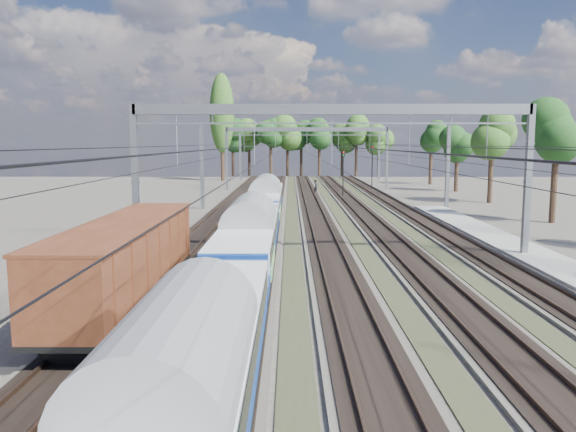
{
  "coord_description": "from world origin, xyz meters",
  "views": [
    {
      "loc": [
        -2.43,
        -2.81,
        6.77
      ],
      "look_at": [
        -2.53,
        27.66,
        2.8
      ],
      "focal_mm": 35.0,
      "sensor_mm": 36.0,
      "label": 1
    }
  ],
  "objects_px": {
    "freight_boxcar": "(127,259)",
    "worker": "(316,187)",
    "emu_train": "(250,230)",
    "signal_near": "(343,168)",
    "signal_far": "(372,162)"
  },
  "relations": [
    {
      "from": "freight_boxcar",
      "to": "worker",
      "type": "bearing_deg",
      "value": 79.31
    },
    {
      "from": "emu_train",
      "to": "signal_near",
      "type": "bearing_deg",
      "value": 78.11
    },
    {
      "from": "freight_boxcar",
      "to": "signal_near",
      "type": "bearing_deg",
      "value": 74.56
    },
    {
      "from": "freight_boxcar",
      "to": "signal_far",
      "type": "relative_size",
      "value": 2.17
    },
    {
      "from": "emu_train",
      "to": "signal_far",
      "type": "bearing_deg",
      "value": 75.23
    },
    {
      "from": "emu_train",
      "to": "signal_near",
      "type": "distance_m",
      "value": 42.29
    },
    {
      "from": "emu_train",
      "to": "worker",
      "type": "relative_size",
      "value": 30.44
    },
    {
      "from": "emu_train",
      "to": "freight_boxcar",
      "type": "height_order",
      "value": "emu_train"
    },
    {
      "from": "emu_train",
      "to": "freight_boxcar",
      "type": "distance_m",
      "value": 7.89
    },
    {
      "from": "worker",
      "to": "signal_near",
      "type": "relative_size",
      "value": 0.32
    },
    {
      "from": "worker",
      "to": "signal_far",
      "type": "height_order",
      "value": "signal_far"
    },
    {
      "from": "emu_train",
      "to": "signal_far",
      "type": "relative_size",
      "value": 8.94
    },
    {
      "from": "emu_train",
      "to": "signal_near",
      "type": "relative_size",
      "value": 9.79
    },
    {
      "from": "signal_near",
      "to": "signal_far",
      "type": "distance_m",
      "value": 13.11
    },
    {
      "from": "freight_boxcar",
      "to": "worker",
      "type": "xyz_separation_m",
      "value": [
        10.09,
        53.48,
        -1.23
      ]
    }
  ]
}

